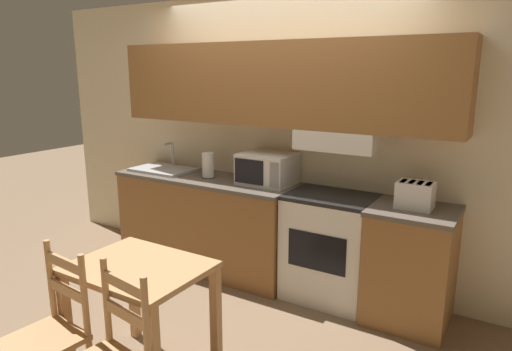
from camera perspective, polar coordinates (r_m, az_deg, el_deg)
The scene contains 11 objects.
ground_plane at distance 4.51m, azimuth 3.06°, elevation -11.67°, with size 16.00×16.00×0.00m, color #7F664C.
wall_back at distance 4.05m, azimuth 3.03°, elevation 7.80°, with size 5.52×0.38×2.55m.
lower_counter_main at distance 4.46m, azimuth -6.16°, elevation -5.79°, with size 1.82×0.59×0.90m.
lower_counter_right_stub at distance 3.69m, azimuth 18.73°, elevation -10.59°, with size 0.62×0.59×0.90m.
stove_range at distance 3.88m, azimuth 9.15°, elevation -8.84°, with size 0.69×0.53×0.90m.
microwave at distance 4.03m, azimuth 1.42°, elevation 0.86°, with size 0.46×0.38×0.27m.
toaster at distance 3.52m, azimuth 19.27°, elevation -2.31°, with size 0.27×0.20×0.19m.
sink_basin at distance 4.68m, azimuth -11.55°, elevation 0.82°, with size 0.60×0.41×0.27m.
paper_towel_roll at distance 4.29m, azimuth -6.02°, elevation 1.27°, with size 0.13×0.13×0.24m.
dining_table at distance 2.94m, azimuth -14.29°, elevation -13.31°, with size 0.80×0.62×0.74m.
chair_left_of_table at distance 2.92m, azimuth -24.46°, elevation -17.82°, with size 0.41×0.41×0.93m.
Camera 1 is at (1.94, -3.61, 1.89)m, focal length 32.00 mm.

